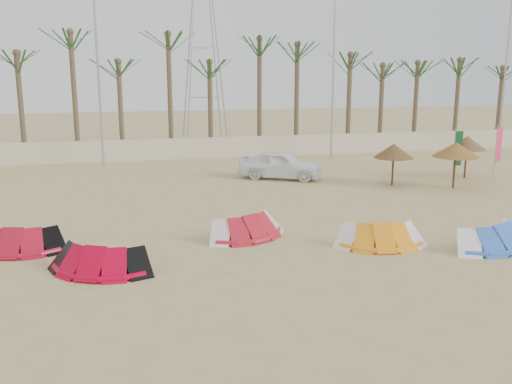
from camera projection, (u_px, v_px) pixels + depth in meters
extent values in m
plane|color=tan|center=(304.00, 286.00, 15.49)|extent=(120.00, 120.00, 0.00)
cube|color=beige|center=(202.00, 148.00, 36.29)|extent=(60.00, 0.30, 1.30)
cylinder|color=brown|center=(135.00, 106.00, 36.30)|extent=(0.32, 0.32, 6.50)
ellipsoid|color=#194719|center=(133.00, 54.00, 35.59)|extent=(4.00, 4.00, 2.40)
cylinder|color=brown|center=(286.00, 104.00, 38.42)|extent=(0.32, 0.32, 6.50)
ellipsoid|color=#194719|center=(287.00, 54.00, 37.71)|extent=(4.00, 4.00, 2.40)
cylinder|color=brown|center=(422.00, 102.00, 40.54)|extent=(0.32, 0.32, 6.50)
ellipsoid|color=#194719|center=(425.00, 55.00, 39.82)|extent=(4.00, 4.00, 2.40)
cylinder|color=#A5A8AD|center=(98.00, 71.00, 32.05)|extent=(0.14, 0.14, 11.00)
cylinder|color=#A5A8AD|center=(334.00, 70.00, 35.02)|extent=(0.14, 0.14, 11.00)
cylinder|color=#A5A8AD|center=(506.00, 70.00, 37.56)|extent=(0.14, 0.14, 11.00)
cylinder|color=#B00E24|center=(17.00, 250.00, 18.21)|extent=(2.70, 0.79, 0.20)
cube|color=black|center=(57.00, 242.00, 18.53)|extent=(0.82, 1.20, 0.40)
cylinder|color=#BA0020|center=(99.00, 270.00, 16.41)|extent=(2.60, 1.35, 0.20)
cube|color=black|center=(54.00, 267.00, 16.21)|extent=(1.01, 1.25, 0.40)
cube|color=black|center=(143.00, 261.00, 16.74)|extent=(1.01, 1.25, 0.40)
cylinder|color=red|center=(248.00, 235.00, 19.70)|extent=(2.46, 1.32, 0.20)
cube|color=silver|center=(214.00, 233.00, 19.51)|extent=(1.02, 1.25, 0.40)
cube|color=silver|center=(281.00, 228.00, 20.01)|extent=(1.02, 1.25, 0.40)
cylinder|color=orange|center=(381.00, 244.00, 18.73)|extent=(2.60, 0.62, 0.20)
cube|color=white|center=(346.00, 241.00, 18.54)|extent=(0.77, 1.18, 0.40)
cube|color=white|center=(412.00, 237.00, 19.04)|extent=(0.77, 1.18, 0.40)
cylinder|color=blue|center=(494.00, 245.00, 18.63)|extent=(2.79, 1.21, 0.20)
cube|color=white|center=(457.00, 243.00, 18.41)|extent=(0.95, 1.24, 0.40)
cylinder|color=#4C331E|center=(393.00, 166.00, 28.09)|extent=(0.10, 0.10, 1.98)
cone|color=brown|center=(394.00, 151.00, 27.92)|extent=(1.97, 1.97, 0.70)
cylinder|color=#4C331E|center=(455.00, 166.00, 27.43)|extent=(0.10, 0.10, 2.13)
cone|color=olive|center=(456.00, 150.00, 27.25)|extent=(2.22, 2.22, 0.70)
cylinder|color=#4C331E|center=(466.00, 158.00, 29.90)|extent=(0.10, 0.10, 2.12)
cone|color=brown|center=(467.00, 143.00, 29.72)|extent=(1.94, 1.94, 0.70)
cylinder|color=#A5A8AD|center=(495.00, 151.00, 29.91)|extent=(0.04, 0.04, 2.80)
cube|color=#F83163|center=(500.00, 145.00, 29.89)|extent=(0.41, 0.13, 1.82)
cylinder|color=#A5A8AD|center=(454.00, 155.00, 29.03)|extent=(0.04, 0.04, 2.73)
cube|color=#114621|center=(458.00, 148.00, 29.00)|extent=(0.42, 0.04, 1.77)
imported|color=white|center=(280.00, 164.00, 29.85)|extent=(4.70, 3.54, 1.49)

